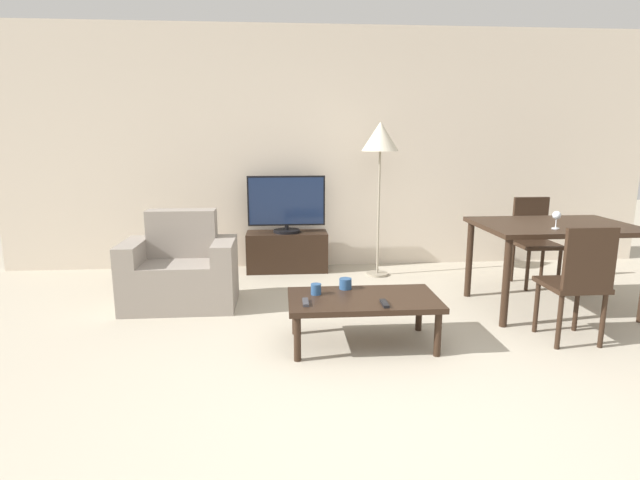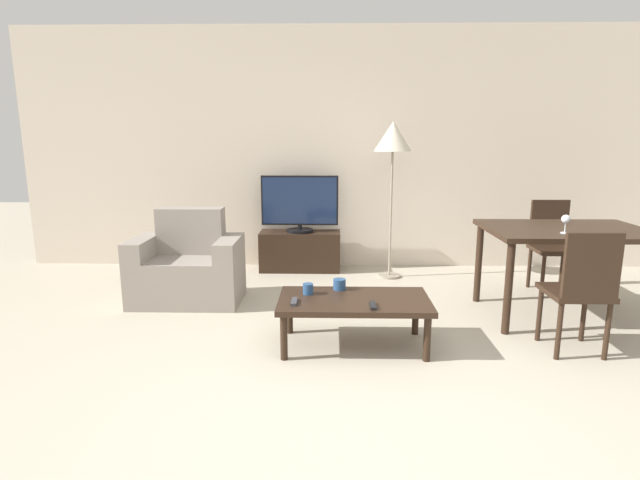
{
  "view_description": "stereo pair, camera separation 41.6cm",
  "coord_description": "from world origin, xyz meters",
  "views": [
    {
      "loc": [
        -0.6,
        -2.39,
        1.49
      ],
      "look_at": [
        -0.28,
        1.67,
        0.65
      ],
      "focal_mm": 28.0,
      "sensor_mm": 36.0,
      "label": 1
    },
    {
      "loc": [
        -0.19,
        -2.4,
        1.49
      ],
      "look_at": [
        -0.28,
        1.67,
        0.65
      ],
      "focal_mm": 28.0,
      "sensor_mm": 36.0,
      "label": 2
    }
  ],
  "objects": [
    {
      "name": "dining_table",
      "position": [
        1.75,
        1.66,
        0.67
      ],
      "size": [
        1.29,
        0.9,
        0.76
      ],
      "color": "black",
      "rests_on": "ground_plane"
    },
    {
      "name": "coffee_table",
      "position": [
        -0.02,
        1.01,
        0.32
      ],
      "size": [
        1.08,
        0.58,
        0.36
      ],
      "color": "black",
      "rests_on": "ground_plane"
    },
    {
      "name": "remote_secondary",
      "position": [
        -0.44,
        0.9,
        0.37
      ],
      "size": [
        0.04,
        0.15,
        0.02
      ],
      "color": "#38383D",
      "rests_on": "coffee_table"
    },
    {
      "name": "remote_primary",
      "position": [
        0.1,
        0.83,
        0.37
      ],
      "size": [
        0.04,
        0.15,
        0.02
      ],
      "color": "black",
      "rests_on": "coffee_table"
    },
    {
      "name": "floor_lamp",
      "position": [
        0.45,
        2.86,
        1.45
      ],
      "size": [
        0.39,
        0.39,
        1.65
      ],
      "color": "gray",
      "rests_on": "ground_plane"
    },
    {
      "name": "cup_colored_far",
      "position": [
        -0.12,
        1.22,
        0.4
      ],
      "size": [
        0.09,
        0.09,
        0.08
      ],
      "color": "navy",
      "rests_on": "coffee_table"
    },
    {
      "name": "cup_white_near",
      "position": [
        -0.36,
        1.1,
        0.4
      ],
      "size": [
        0.08,
        0.08,
        0.08
      ],
      "color": "navy",
      "rests_on": "coffee_table"
    },
    {
      "name": "wall_back",
      "position": [
        0.0,
        3.38,
        1.35
      ],
      "size": [
        7.49,
        0.06,
        2.7
      ],
      "color": "beige",
      "rests_on": "ground_plane"
    },
    {
      "name": "ground_plane",
      "position": [
        0.0,
        0.0,
        0.0
      ],
      "size": [
        18.0,
        18.0,
        0.0
      ],
      "primitive_type": "plane",
      "color": "#B2A893"
    },
    {
      "name": "armchair",
      "position": [
        -1.51,
        2.01,
        0.31
      ],
      "size": [
        0.97,
        0.6,
        0.85
      ],
      "color": "gray",
      "rests_on": "ground_plane"
    },
    {
      "name": "dining_chair_far",
      "position": [
        1.98,
        2.42,
        0.49
      ],
      "size": [
        0.4,
        0.4,
        0.89
      ],
      "color": "black",
      "rests_on": "ground_plane"
    },
    {
      "name": "wine_glass_left",
      "position": [
        1.62,
        1.43,
        0.86
      ],
      "size": [
        0.07,
        0.07,
        0.15
      ],
      "color": "silver",
      "rests_on": "dining_table"
    },
    {
      "name": "tv",
      "position": [
        -0.54,
        3.13,
        0.76
      ],
      "size": [
        0.86,
        0.3,
        0.63
      ],
      "color": "black",
      "rests_on": "tv_stand"
    },
    {
      "name": "dining_chair_near",
      "position": [
        1.52,
        0.9,
        0.49
      ],
      "size": [
        0.4,
        0.4,
        0.89
      ],
      "color": "black",
      "rests_on": "ground_plane"
    },
    {
      "name": "tv_stand",
      "position": [
        -0.54,
        3.13,
        0.22
      ],
      "size": [
        0.9,
        0.36,
        0.44
      ],
      "color": "black",
      "rests_on": "ground_plane"
    }
  ]
}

